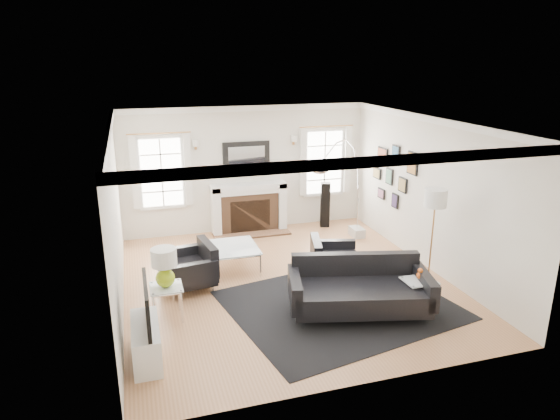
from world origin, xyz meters
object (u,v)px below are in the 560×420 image
object	(u,v)px
armchair_left	(191,268)
gourd_lamp	(164,265)
armchair_right	(333,261)
fireplace	(249,209)
sofa	(359,290)
arc_floor_lamp	(341,189)
coffee_table	(230,249)

from	to	relation	value
armchair_left	gourd_lamp	xyz separation A→B (m)	(-0.48, -0.96, 0.52)
armchair_right	fireplace	bearing A→B (deg)	105.87
sofa	armchair_left	distance (m)	2.86
sofa	armchair_right	bearing A→B (deg)	86.21
gourd_lamp	fireplace	bearing A→B (deg)	58.89
armchair_right	arc_floor_lamp	bearing A→B (deg)	62.34
armchair_right	armchair_left	bearing A→B (deg)	171.14
armchair_left	armchair_right	world-z (taller)	armchair_left
sofa	gourd_lamp	size ratio (longest dim) A/B	3.80
armchair_right	gourd_lamp	xyz separation A→B (m)	(-2.92, -0.58, 0.53)
armchair_left	arc_floor_lamp	size ratio (longest dim) A/B	0.45
fireplace	armchair_left	bearing A→B (deg)	-122.80
sofa	arc_floor_lamp	bearing A→B (deg)	73.18
fireplace	sofa	xyz separation A→B (m)	(0.74, -4.13, -0.16)
coffee_table	gourd_lamp	distance (m)	2.02
gourd_lamp	arc_floor_lamp	xyz separation A→B (m)	(3.61, 1.90, 0.40)
sofa	gourd_lamp	world-z (taller)	gourd_lamp
gourd_lamp	arc_floor_lamp	size ratio (longest dim) A/B	0.26
fireplace	gourd_lamp	xyz separation A→B (m)	(-2.10, -3.48, 0.33)
armchair_right	arc_floor_lamp	world-z (taller)	arc_floor_lamp
armchair_left	gourd_lamp	size ratio (longest dim) A/B	1.76
coffee_table	sofa	bearing A→B (deg)	-53.87
armchair_right	gourd_lamp	bearing A→B (deg)	-168.75
arc_floor_lamp	armchair_left	bearing A→B (deg)	-163.41
gourd_lamp	arc_floor_lamp	distance (m)	4.10
fireplace	arc_floor_lamp	xyz separation A→B (m)	(1.51, -1.58, 0.73)
sofa	armchair_right	xyz separation A→B (m)	(0.08, 1.23, -0.03)
fireplace	coffee_table	xyz separation A→B (m)	(-0.84, -1.97, -0.13)
armchair_left	arc_floor_lamp	bearing A→B (deg)	16.59
gourd_lamp	arc_floor_lamp	bearing A→B (deg)	27.70
sofa	armchair_left	bearing A→B (deg)	145.64
arc_floor_lamp	armchair_right	bearing A→B (deg)	-117.66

